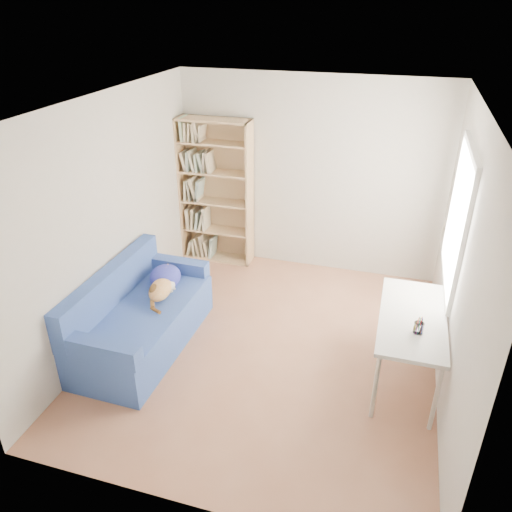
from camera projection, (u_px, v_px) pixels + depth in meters
The scene contains 6 objects.
ground at pixel (268, 348), 5.45m from camera, with size 4.00×4.00×0.00m, color #9A6145.
room_shell at pixel (281, 209), 4.69m from camera, with size 3.54×4.04×2.62m.
sofa at pixel (141, 317), 5.38m from camera, with size 0.90×1.82×0.89m.
bookshelf at pixel (216, 198), 6.89m from camera, with size 1.01×0.31×2.01m.
desk at pixel (412, 322), 4.71m from camera, with size 0.61×1.33×0.75m.
pen_cup at pixel (419, 327), 4.42m from camera, with size 0.09×0.09×0.17m.
Camera 1 is at (1.11, -4.21, 3.43)m, focal length 35.00 mm.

